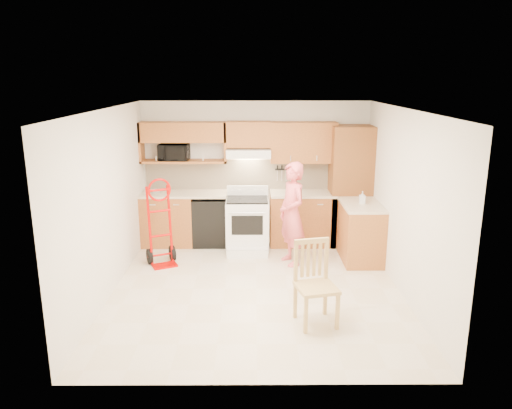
{
  "coord_description": "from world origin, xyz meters",
  "views": [
    {
      "loc": [
        -0.04,
        -6.46,
        2.91
      ],
      "look_at": [
        0.0,
        0.5,
        1.1
      ],
      "focal_mm": 34.66,
      "sensor_mm": 36.0,
      "label": 1
    }
  ],
  "objects_px": {
    "person": "(292,214)",
    "dining_chair": "(317,284)",
    "hand_truck": "(161,227)",
    "microwave": "(174,152)",
    "range": "(247,220)"
  },
  "relations": [
    {
      "from": "range",
      "to": "microwave",
      "type": "bearing_deg",
      "value": 159.35
    },
    {
      "from": "hand_truck",
      "to": "range",
      "type": "bearing_deg",
      "value": 1.55
    },
    {
      "from": "microwave",
      "to": "person",
      "type": "bearing_deg",
      "value": -24.9
    },
    {
      "from": "range",
      "to": "hand_truck",
      "type": "distance_m",
      "value": 1.5
    },
    {
      "from": "range",
      "to": "person",
      "type": "xyz_separation_m",
      "value": [
        0.71,
        -0.62,
        0.29
      ]
    },
    {
      "from": "dining_chair",
      "to": "microwave",
      "type": "bearing_deg",
      "value": 111.17
    },
    {
      "from": "microwave",
      "to": "hand_truck",
      "type": "distance_m",
      "value": 1.52
    },
    {
      "from": "person",
      "to": "hand_truck",
      "type": "bearing_deg",
      "value": -110.35
    },
    {
      "from": "person",
      "to": "hand_truck",
      "type": "xyz_separation_m",
      "value": [
        -2.05,
        -0.04,
        -0.19
      ]
    },
    {
      "from": "microwave",
      "to": "dining_chair",
      "type": "height_order",
      "value": "microwave"
    },
    {
      "from": "person",
      "to": "dining_chair",
      "type": "bearing_deg",
      "value": -17.28
    },
    {
      "from": "person",
      "to": "dining_chair",
      "type": "relative_size",
      "value": 1.61
    },
    {
      "from": "range",
      "to": "dining_chair",
      "type": "bearing_deg",
      "value": -71.92
    },
    {
      "from": "hand_truck",
      "to": "person",
      "type": "bearing_deg",
      "value": -23.39
    },
    {
      "from": "range",
      "to": "hand_truck",
      "type": "xyz_separation_m",
      "value": [
        -1.34,
        -0.66,
        0.1
      ]
    }
  ]
}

